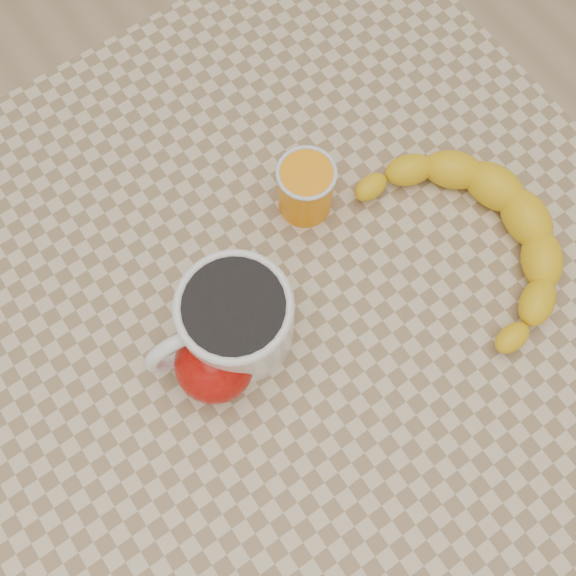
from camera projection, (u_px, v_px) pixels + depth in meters
ground at (288, 400)px, 1.40m from camera, size 3.00×3.00×0.00m
table at (288, 316)px, 0.77m from camera, size 0.80×0.80×0.75m
coffee_mug at (234, 319)px, 0.62m from camera, size 0.16×0.12×0.10m
orange_juice_glass at (306, 188)px, 0.69m from camera, size 0.06×0.06×0.07m
apple at (215, 364)px, 0.63m from camera, size 0.09×0.09×0.07m
banana at (475, 238)px, 0.68m from camera, size 0.27×0.34×0.05m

